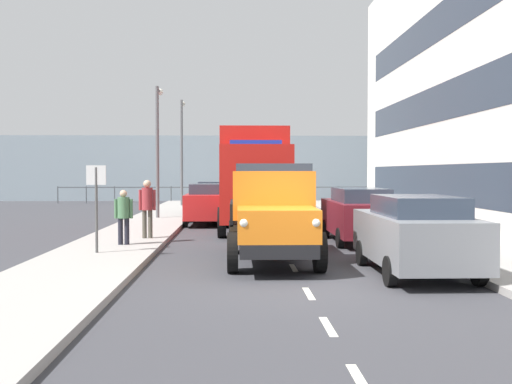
{
  "coord_description": "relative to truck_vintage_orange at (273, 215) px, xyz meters",
  "views": [
    {
      "loc": [
        1.32,
        12.08,
        2.24
      ],
      "look_at": [
        0.62,
        -9.55,
        1.5
      ],
      "focal_mm": 42.04,
      "sensor_mm": 36.0,
      "label": 1
    }
  ],
  "objects": [
    {
      "name": "lamp_post_far",
      "position": [
        4.28,
        -22.85,
        2.85
      ],
      "size": [
        0.32,
        1.14,
        6.52
      ],
      "color": "#59595B",
      "rests_on": "sidewalk_right"
    },
    {
      "name": "pedestrian_by_lamp",
      "position": [
        4.11,
        -2.71,
        -0.11
      ],
      "size": [
        0.53,
        0.34,
        1.56
      ],
      "color": "black",
      "rests_on": "sidewalk_right"
    },
    {
      "name": "sidewalk_left",
      "position": [
        -5.3,
        -8.15,
        -1.1
      ],
      "size": [
        2.74,
        41.5,
        0.15
      ],
      "primitive_type": "cube",
      "color": "#9E9993",
      "rests_on": "ground_plane"
    },
    {
      "name": "car_red_oppositeside_0",
      "position": [
        2.1,
        -10.85,
        -0.28
      ],
      "size": [
        1.86,
        3.99,
        1.72
      ],
      "color": "#B21E1E",
      "rests_on": "ground_plane"
    },
    {
      "name": "seawall_railing",
      "position": [
        -0.44,
        -28.3,
        -0.26
      ],
      "size": [
        28.08,
        0.08,
        1.2
      ],
      "color": "#4C5156",
      "rests_on": "ground_plane"
    },
    {
      "name": "ground_plane",
      "position": [
        -0.44,
        -8.15,
        -1.18
      ],
      "size": [
        80.0,
        80.0,
        0.0
      ],
      "primitive_type": "plane",
      "color": "#38383D"
    },
    {
      "name": "lorry_cargo_red",
      "position": [
        0.23,
        -8.59,
        0.9
      ],
      "size": [
        2.58,
        8.2,
        3.87
      ],
      "color": "red",
      "rests_on": "ground_plane"
    },
    {
      "name": "car_black_oppositeside_1",
      "position": [
        2.1,
        -16.28,
        -0.28
      ],
      "size": [
        1.82,
        4.21,
        1.72
      ],
      "color": "black",
      "rests_on": "ground_plane"
    },
    {
      "name": "pedestrian_near_railing",
      "position": [
        3.68,
        -4.36,
        0.05
      ],
      "size": [
        0.53,
        0.34,
        1.82
      ],
      "color": "#4C473D",
      "rests_on": "sidewalk_right"
    },
    {
      "name": "street_sign",
      "position": [
        4.49,
        -1.02,
        0.5
      ],
      "size": [
        0.5,
        0.07,
        2.25
      ],
      "color": "#4C4C4C",
      "rests_on": "sidewalk_right"
    },
    {
      "name": "road_centreline_markings",
      "position": [
        -0.44,
        -7.59,
        -1.17
      ],
      "size": [
        0.12,
        38.34,
        0.01
      ],
      "color": "silver",
      "rests_on": "ground_plane"
    },
    {
      "name": "sidewalk_right",
      "position": [
        4.42,
        -8.15,
        -1.1
      ],
      "size": [
        2.74,
        41.5,
        0.15
      ],
      "primitive_type": "cube",
      "color": "#9E9993",
      "rests_on": "ground_plane"
    },
    {
      "name": "car_grey_kerbside_near",
      "position": [
        -2.99,
        1.69,
        -0.28
      ],
      "size": [
        1.94,
        4.28,
        1.72
      ],
      "color": "slate",
      "rests_on": "ground_plane"
    },
    {
      "name": "truck_vintage_orange",
      "position": [
        0.0,
        0.0,
        0.0
      ],
      "size": [
        2.17,
        5.64,
        2.43
      ],
      "color": "black",
      "rests_on": "ground_plane"
    },
    {
      "name": "lamp_post_promenade",
      "position": [
        4.48,
        -13.04,
        2.56
      ],
      "size": [
        0.32,
        1.14,
        5.97
      ],
      "color": "#59595B",
      "rests_on": "sidewalk_right"
    },
    {
      "name": "sea_horizon",
      "position": [
        -0.44,
        -31.9,
        1.32
      ],
      "size": [
        80.0,
        0.8,
        5.0
      ],
      "primitive_type": "cube",
      "color": "#84939E",
      "rests_on": "ground_plane"
    },
    {
      "name": "car_maroon_kerbside_1",
      "position": [
        -2.99,
        -4.25,
        -0.28
      ],
      "size": [
        1.86,
        4.53,
        1.72
      ],
      "color": "maroon",
      "rests_on": "ground_plane"
    }
  ]
}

